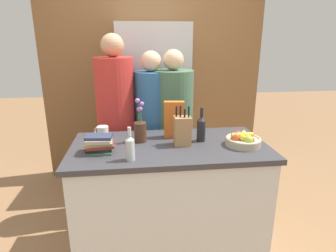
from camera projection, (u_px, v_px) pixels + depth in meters
ground_plane at (169, 247)px, 2.41m from camera, size 14.00×14.00×0.00m
kitchen_island at (169, 199)px, 2.27m from camera, size 1.48×0.75×0.94m
back_wall_wood at (154, 73)px, 3.50m from camera, size 2.68×0.12×2.60m
refrigerator at (153, 109)px, 3.26m from camera, size 0.77×0.63×1.87m
fruit_bowl at (243, 140)px, 2.10m from camera, size 0.26×0.26×0.10m
knife_block at (182, 131)px, 2.10m from camera, size 0.12×0.10×0.30m
flower_vase at (140, 129)px, 2.17m from camera, size 0.10×0.10×0.34m
cereal_box at (174, 119)px, 2.26m from camera, size 0.17×0.08×0.30m
coffee_mug at (103, 132)px, 2.26m from camera, size 0.12×0.09×0.10m
book_stack at (99, 144)px, 1.97m from camera, size 0.21×0.17×0.13m
bottle_oil at (201, 128)px, 2.18m from camera, size 0.07×0.07×0.27m
bottle_vinegar at (130, 147)px, 1.83m from camera, size 0.06×0.06×0.23m
person_at_sink at (116, 118)px, 2.65m from camera, size 0.36×0.36×1.76m
person_in_blue at (152, 125)px, 2.72m from camera, size 0.32×0.32×1.61m
person_in_red_tee at (173, 125)px, 2.74m from camera, size 0.38×0.38×1.62m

